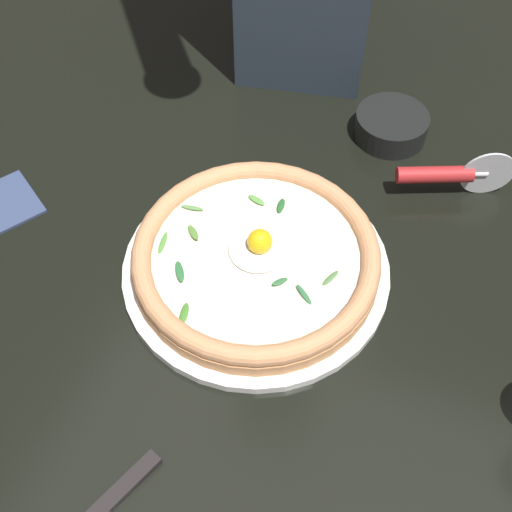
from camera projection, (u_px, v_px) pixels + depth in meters
ground_plane at (267, 287)px, 0.80m from camera, size 2.40×2.40×0.03m
pizza_plate at (256, 269)px, 0.79m from camera, size 0.33×0.33×0.01m
pizza at (256, 257)px, 0.77m from camera, size 0.30×0.30×0.05m
side_bowl at (391, 126)px, 0.92m from camera, size 0.10×0.10×0.04m
pizza_cutter at (448, 174)px, 0.84m from camera, size 0.07×0.15×0.07m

